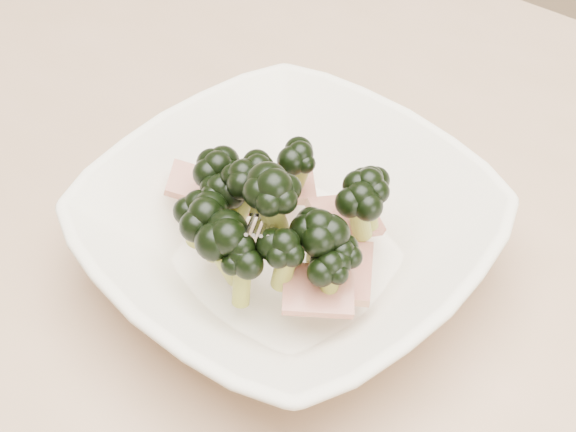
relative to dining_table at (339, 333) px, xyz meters
The scene contains 2 objects.
dining_table is the anchor object (origin of this frame).
broccoli_dish 0.14m from the dining_table, 131.15° to the right, with size 0.30×0.30×0.12m.
Camera 1 is at (0.20, -0.33, 1.20)m, focal length 50.00 mm.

